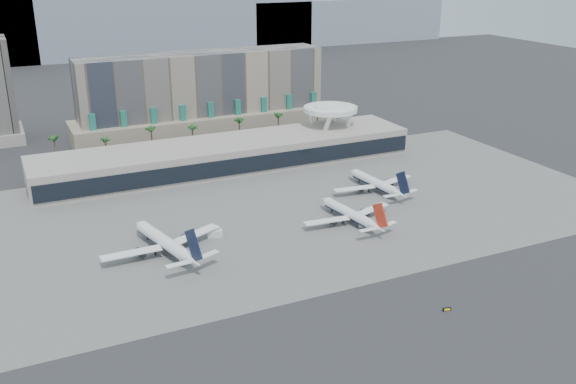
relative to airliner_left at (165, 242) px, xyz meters
name	(u,v)px	position (x,y,z in m)	size (l,w,h in m)	color
ground	(353,270)	(48.62, -35.53, -3.79)	(900.00, 900.00, 0.00)	#232326
apron_pad	(279,208)	(48.62, 19.47, -3.76)	(260.00, 130.00, 0.06)	#5B5B59
mountain_ridge	(122,22)	(76.50, 434.47, 26.09)	(680.00, 60.00, 70.00)	gray
hotel	(204,100)	(58.62, 138.88, 13.01)	(140.00, 30.00, 42.00)	gray
terminal	(228,153)	(48.62, 74.31, 2.72)	(170.00, 32.50, 14.50)	#ADA598
saucer_structure	(330,112)	(103.62, 80.47, 14.66)	(26.00, 26.00, 21.89)	white
palm_row	(217,125)	(55.62, 109.47, 6.70)	(157.80, 2.80, 13.10)	brown
airliner_left	(165,242)	(0.00, 0.00, 0.00)	(41.31, 42.90, 15.05)	white
airliner_centre	(351,214)	(66.48, -3.64, -0.49)	(36.55, 37.84, 13.09)	white
airliner_right	(376,183)	(92.20, 20.02, -0.41)	(37.64, 38.87, 13.42)	white
service_vehicle_a	(215,233)	(18.38, 5.29, -2.55)	(5.07, 2.48, 2.48)	silver
service_vehicle_b	(363,224)	(68.81, -8.70, -2.97)	(3.21, 1.84, 1.65)	white
taxiway_sign	(447,309)	(59.51, -67.09, -3.27)	(2.36, 0.84, 1.07)	black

